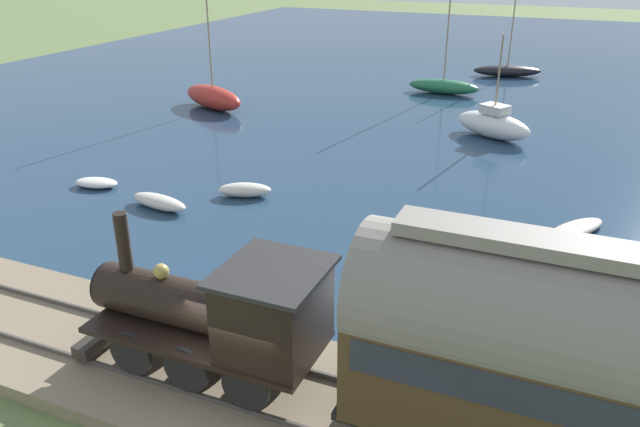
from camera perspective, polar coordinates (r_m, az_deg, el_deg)
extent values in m
plane|color=#607542|center=(14.96, -6.53, -16.38)|extent=(200.00, 200.00, 0.00)
cube|color=navy|center=(53.63, 16.85, 12.40)|extent=(80.00, 80.00, 0.01)
cube|color=#84755B|center=(14.88, -6.46, -15.71)|extent=(4.54, 56.00, 0.37)
cube|color=#4C4742|center=(14.17, -8.28, -16.94)|extent=(0.07, 54.88, 0.12)
cube|color=#4C4742|center=(15.32, -4.88, -13.16)|extent=(0.07, 54.88, 0.12)
cylinder|color=black|center=(13.60, -6.82, -15.50)|extent=(0.12, 1.11, 1.11)
cylinder|color=black|center=(14.80, -3.46, -11.67)|extent=(0.12, 1.11, 1.11)
cylinder|color=black|center=(14.26, -12.15, -13.78)|extent=(0.12, 1.11, 1.11)
cylinder|color=black|center=(15.41, -8.47, -10.32)|extent=(0.12, 1.11, 1.11)
cylinder|color=black|center=(15.05, -16.89, -12.14)|extent=(0.12, 1.11, 1.11)
cylinder|color=black|center=(16.14, -13.02, -9.00)|extent=(0.12, 1.11, 1.11)
cube|color=black|center=(14.57, -10.35, -10.55)|extent=(2.23, 5.38, 0.12)
cylinder|color=black|center=(14.80, -14.06, -7.51)|extent=(1.11, 3.23, 1.11)
cylinder|color=black|center=(15.76, -18.92, -6.09)|extent=(1.06, 0.08, 1.06)
cylinder|color=black|center=(14.78, -17.55, -2.46)|extent=(0.32, 0.32, 1.39)
sphere|color=tan|center=(14.46, -14.33, -5.15)|extent=(0.36, 0.36, 0.36)
cube|color=black|center=(13.27, -4.24, -8.94)|extent=(2.13, 1.88, 1.81)
cube|color=#282828|center=(12.78, -4.36, -5.32)|extent=(2.33, 2.12, 0.10)
cube|color=#2D2823|center=(16.62, -18.82, -10.25)|extent=(2.03, 0.44, 0.32)
cylinder|color=black|center=(13.88, 13.18, -16.01)|extent=(0.12, 0.76, 0.76)
cylinder|color=black|center=(14.02, 8.98, -15.17)|extent=(0.12, 0.76, 0.76)
cube|color=#4C381E|center=(12.19, 21.76, -14.24)|extent=(2.47, 7.80, 2.36)
cube|color=#2D333D|center=(11.95, 22.06, -12.67)|extent=(2.50, 7.31, 0.66)
cylinder|color=gray|center=(11.54, 22.65, -9.57)|extent=(2.59, 7.80, 2.59)
cube|color=gray|center=(10.87, 23.80, -3.27)|extent=(0.86, 6.50, 0.24)
ellipsoid|color=#236B42|center=(44.10, 11.22, 11.32)|extent=(1.58, 4.84, 0.96)
cylinder|color=#9E8460|center=(43.40, 11.70, 17.10)|extent=(0.10, 0.10, 8.00)
ellipsoid|color=white|center=(34.45, 15.55, 7.78)|extent=(3.58, 4.71, 1.30)
cylinder|color=#9E8460|center=(33.86, 16.04, 12.10)|extent=(0.10, 0.10, 4.01)
cube|color=silver|center=(34.24, 15.71, 9.19)|extent=(1.52, 1.65, 0.45)
ellipsoid|color=black|center=(51.18, 16.74, 12.39)|extent=(3.03, 5.32, 0.83)
cylinder|color=#9E8460|center=(50.56, 17.38, 17.54)|extent=(0.10, 0.10, 8.46)
ellipsoid|color=#B72D23|center=(39.76, -9.74, 10.42)|extent=(3.57, 5.45, 1.39)
cylinder|color=#9E8460|center=(39.08, -10.14, 15.90)|extent=(0.10, 0.10, 6.29)
ellipsoid|color=#B7B2A3|center=(24.01, 22.28, -1.33)|extent=(3.05, 2.40, 0.31)
ellipsoid|color=beige|center=(25.58, -6.88, 2.16)|extent=(1.60, 2.33, 0.55)
ellipsoid|color=beige|center=(25.07, -14.50, 1.04)|extent=(1.26, 2.78, 0.51)
ellipsoid|color=silver|center=(28.07, -19.77, 2.66)|extent=(1.34, 2.04, 0.36)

